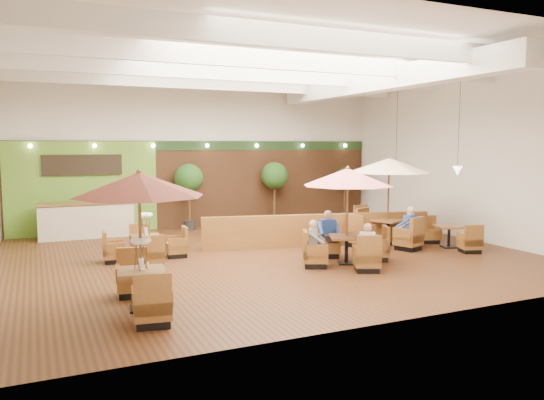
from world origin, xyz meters
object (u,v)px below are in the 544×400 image
booth_divider (319,230)px  table_0 (140,204)px  diner_4 (409,225)px  diner_3 (409,224)px  table_2 (387,181)px  table_3 (146,245)px  service_counter (86,220)px  table_5 (379,224)px  table_4 (449,237)px  topiary_2 (345,181)px  table_1 (347,197)px  topiary_0 (189,181)px  topiary_1 (274,178)px  diner_1 (329,229)px  diner_0 (367,242)px  diner_2 (315,238)px

booth_divider → table_0: size_ratio=2.68×
diner_4 → diner_3: bearing=153.1°
diner_3 → booth_divider: bearing=123.2°
booth_divider → table_0: 7.49m
table_2 → table_3: table_2 is taller
service_counter → table_0: table_0 is taller
table_5 → diner_4: 2.78m
table_4 → topiary_2: bearing=106.3°
table_1 → diner_4: 2.91m
table_2 → topiary_0: table_2 is taller
table_2 → table_5: 2.47m
topiary_1 → diner_1: size_ratio=2.92×
topiary_2 → diner_0: (-4.36, -8.00, -0.86)m
table_1 → table_2: bearing=59.2°
table_0 → diner_4: 8.67m
table_3 → topiary_1: size_ratio=0.93×
diner_1 → booth_divider: bearing=-94.2°
topiary_1 → diner_3: topiary_1 is taller
table_2 → table_3: size_ratio=1.26×
diner_0 → topiary_0: bearing=136.6°
table_4 → diner_3: diner_3 is taller
service_counter → diner_0: size_ratio=4.03×
table_3 → diner_1: (4.66, -1.69, 0.36)m
diner_3 → diner_4: bearing=-23.1°
table_3 → diner_4: (7.29, -1.84, 0.34)m
topiary_0 → booth_divider: bearing=-59.6°
service_counter → diner_2: diner_2 is taller
table_1 → diner_1: bearing=114.3°
topiary_1 → diner_1: topiary_1 is taller
service_counter → diner_1: 8.31m
diner_0 → diner_4: (2.62, 1.71, 0.01)m
booth_divider → table_3: bearing=-170.1°
booth_divider → topiary_0: (-2.74, 4.68, 1.30)m
table_4 → table_2: bearing=160.1°
table_5 → diner_3: size_ratio=2.91×
service_counter → booth_divider: bearing=-35.4°
table_5 → diner_3: diner_3 is taller
topiary_0 → table_3: bearing=-118.7°
diner_4 → topiary_2: bearing=51.2°
diner_1 → table_2: bearing=-146.5°
table_5 → topiary_2: size_ratio=1.14×
table_3 → topiary_2: bearing=29.8°
diner_0 → table_5: bearing=82.1°
table_3 → table_4: 8.90m
table_4 → diner_3: (-1.37, 0.18, 0.45)m
booth_divider → diner_2: bearing=-108.5°
service_counter → booth_divider: 7.74m
table_5 → diner_1: diner_1 is taller
service_counter → table_0: 8.70m
table_0 → booth_divider: bearing=42.4°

